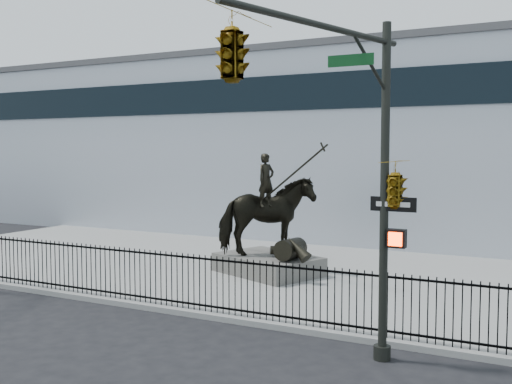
% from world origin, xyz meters
% --- Properties ---
extents(ground, '(120.00, 120.00, 0.00)m').
position_xyz_m(ground, '(0.00, 0.00, 0.00)').
color(ground, black).
rests_on(ground, ground).
extents(plaza, '(30.00, 12.00, 0.15)m').
position_xyz_m(plaza, '(0.00, 7.00, 0.07)').
color(plaza, gray).
rests_on(plaza, ground).
extents(building, '(44.00, 14.00, 9.00)m').
position_xyz_m(building, '(0.00, 20.00, 4.50)').
color(building, '#B2B8C2').
rests_on(building, ground).
extents(picket_fence, '(22.10, 0.10, 1.50)m').
position_xyz_m(picket_fence, '(0.00, 1.25, 0.90)').
color(picket_fence, black).
rests_on(picket_fence, plaza).
extents(statue_plinth, '(4.03, 3.45, 0.64)m').
position_xyz_m(statue_plinth, '(1.30, 6.35, 0.47)').
color(statue_plinth, '#4F4D49').
rests_on(statue_plinth, plaza).
extents(equestrian_statue, '(4.06, 3.36, 3.69)m').
position_xyz_m(equestrian_statue, '(1.36, 6.32, 2.12)').
color(equestrian_statue, black).
rests_on(equestrian_statue, statue_plinth).
extents(traffic_signal_right, '(2.17, 6.86, 7.00)m').
position_xyz_m(traffic_signal_right, '(6.47, -2.00, 4.85)').
color(traffic_signal_right, black).
rests_on(traffic_signal_right, ground).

